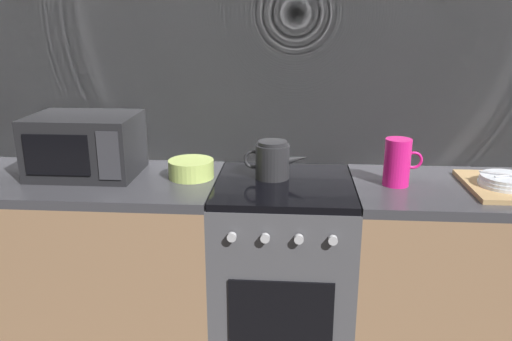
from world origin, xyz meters
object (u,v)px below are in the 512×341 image
Objects in this scene: stove_unit at (283,276)px; kettle at (273,160)px; mixing_bowl at (191,169)px; pitcher at (398,162)px; microwave at (86,145)px; dish_pile at (505,184)px.

stove_unit is 0.54m from kettle.
mixing_bowl is (-0.36, -0.02, -0.04)m from kettle.
kettle is at bearing 173.32° from pitcher.
microwave is 2.30× the size of pitcher.
stove_unit is at bearing -48.34° from kettle.
mixing_bowl reaches higher than stove_unit.
pitcher is (0.89, -0.04, 0.06)m from mixing_bowl.
mixing_bowl is at bearing 177.40° from pitcher.
pitcher reaches higher than mixing_bowl.
pitcher reaches higher than kettle.
microwave is 1.15× the size of dish_pile.
dish_pile is at bearing -5.09° from kettle.
kettle is at bearing 0.41° from microwave.
stove_unit is 4.50× the size of mixing_bowl.
microwave is at bearing 176.49° from stove_unit.
pitcher is 0.44m from dish_pile.
dish_pile is (1.80, -0.08, -0.11)m from microwave.
stove_unit is at bearing -3.51° from microwave.
stove_unit is 1.03m from dish_pile.
microwave reaches higher than kettle.
pitcher reaches higher than dish_pile.
stove_unit is 0.64m from mixing_bowl.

